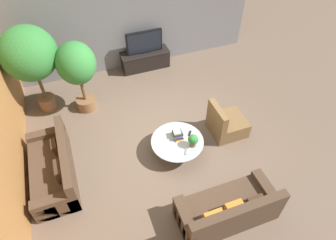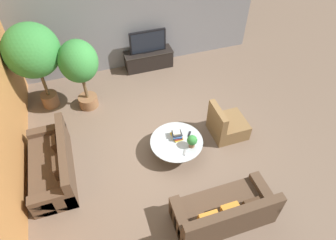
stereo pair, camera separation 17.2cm
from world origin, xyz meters
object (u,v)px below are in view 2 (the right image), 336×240
at_px(media_console, 149,59).
at_px(television, 148,42).
at_px(coffee_table, 176,144).
at_px(potted_palm_tall, 33,52).
at_px(couch_near_entry, 224,212).
at_px(armchair_wicker, 226,125).
at_px(potted_palm_corner, 79,65).
at_px(potted_plant_tabletop, 192,141).
at_px(couch_by_wall, 53,165).

relative_size(media_console, television, 1.35).
bearing_deg(coffee_table, potted_palm_tall, 135.66).
bearing_deg(media_console, couch_near_entry, -90.04).
xyz_separation_m(media_console, armchair_wicker, (1.02, -3.22, -0.01)).
xyz_separation_m(coffee_table, potted_palm_corner, (-1.68, 2.22, 1.03)).
bearing_deg(armchair_wicker, media_console, 17.57).
bearing_deg(media_console, television, -90.00).
xyz_separation_m(media_console, potted_palm_corner, (-1.99, -1.18, 1.03)).
bearing_deg(couch_near_entry, coffee_table, -80.60).
distance_m(media_console, potted_palm_corner, 2.53).
bearing_deg(media_console, potted_palm_tall, -164.27).
relative_size(armchair_wicker, potted_plant_tabletop, 2.78).
distance_m(media_console, potted_plant_tabletop, 3.64).
height_order(television, potted_palm_tall, potted_palm_tall).
xyz_separation_m(media_console, coffee_table, (-0.30, -3.40, -0.01)).
height_order(coffee_table, potted_palm_tall, potted_palm_tall).
height_order(potted_palm_corner, potted_plant_tabletop, potted_palm_corner).
relative_size(television, coffee_table, 0.90).
relative_size(television, potted_palm_corner, 0.55).
xyz_separation_m(couch_near_entry, potted_plant_tabletop, (-0.04, 1.58, 0.28)).
bearing_deg(armchair_wicker, couch_by_wall, 88.81).
relative_size(couch_by_wall, couch_near_entry, 1.04).
distance_m(couch_by_wall, potted_palm_tall, 2.67).
xyz_separation_m(coffee_table, couch_by_wall, (-2.65, 0.26, 0.01)).
bearing_deg(potted_plant_tabletop, coffee_table, 138.72).
bearing_deg(coffee_table, couch_by_wall, 174.35).
bearing_deg(potted_plant_tabletop, armchair_wicker, 21.29).
bearing_deg(coffee_table, potted_plant_tabletop, -41.28).
height_order(television, coffee_table, television).
bearing_deg(potted_palm_corner, potted_palm_tall, 159.71).
height_order(media_console, potted_plant_tabletop, potted_plant_tabletop).
distance_m(coffee_table, couch_by_wall, 2.67).
distance_m(couch_by_wall, potted_plant_tabletop, 2.97).
relative_size(media_console, couch_by_wall, 0.74).
bearing_deg(couch_near_entry, potted_plant_tabletop, -88.71).
xyz_separation_m(armchair_wicker, potted_palm_tall, (-3.96, 2.39, 1.35)).
relative_size(couch_by_wall, potted_palm_tall, 0.85).
height_order(couch_near_entry, armchair_wicker, armchair_wicker).
xyz_separation_m(armchair_wicker, potted_plant_tabletop, (-1.06, -0.41, 0.29)).
height_order(couch_by_wall, potted_palm_corner, potted_palm_corner).
height_order(coffee_table, potted_plant_tabletop, potted_plant_tabletop).
bearing_deg(potted_palm_corner, potted_plant_tabletop, -51.55).
xyz_separation_m(television, couch_by_wall, (-2.96, -3.13, -0.59)).
relative_size(television, couch_by_wall, 0.54).
bearing_deg(potted_palm_corner, couch_by_wall, -116.35).
bearing_deg(potted_palm_tall, couch_by_wall, -90.53).
height_order(couch_by_wall, armchair_wicker, armchair_wicker).
bearing_deg(armchair_wicker, television, 17.58).
bearing_deg(potted_palm_tall, couch_near_entry, -56.25).
bearing_deg(couch_near_entry, potted_palm_tall, -56.25).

